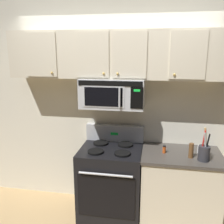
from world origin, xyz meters
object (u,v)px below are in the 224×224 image
Objects in this scene: over_range_microwave at (113,93)px; spice_jar at (164,149)px; stove_range at (111,180)px; utensil_crock_charcoal at (204,152)px; salt_shaker at (199,149)px; pepper_mill at (191,151)px.

spice_jar is at bearing -11.63° from over_range_microwave.
spice_jar is (0.64, -0.13, -0.63)m from over_range_microwave.
utensil_crock_charcoal reaches higher than stove_range.
over_range_microwave is at bearing 90.14° from stove_range.
over_range_microwave is 1.22m from salt_shaker.
over_range_microwave is 1.12m from pepper_mill.
stove_range is 12.23× the size of salt_shaker.
salt_shaker is at bearing 94.90° from utensil_crock_charcoal.
stove_range is 2.97× the size of utensil_crock_charcoal.
pepper_mill is (-0.13, 0.05, -0.01)m from utensil_crock_charcoal.
over_range_microwave reaches higher than utensil_crock_charcoal.
utensil_crock_charcoal is (1.06, -0.15, 0.53)m from stove_range.
salt_shaker is 0.97× the size of spice_jar.
stove_range is 11.91× the size of spice_jar.
spice_jar is at bearing -169.83° from salt_shaker.
utensil_crock_charcoal is 2.22× the size of pepper_mill.
stove_range reaches higher than pepper_mill.
over_range_microwave is 2.01× the size of utensil_crock_charcoal.
over_range_microwave reaches higher than salt_shaker.
over_range_microwave is 0.91m from spice_jar.
spice_jar is at bearing 164.03° from pepper_mill.
stove_range is at bearing 172.06° from utensil_crock_charcoal.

